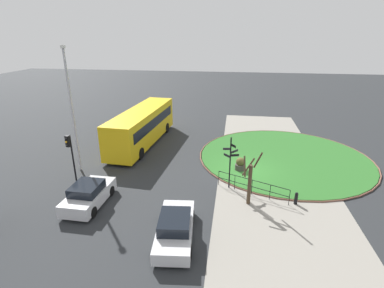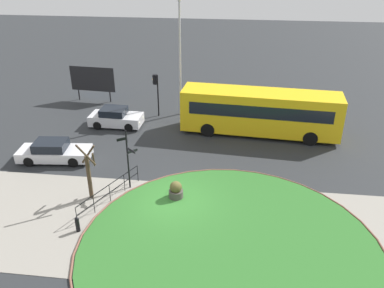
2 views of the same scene
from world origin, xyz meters
The scene contains 15 objects.
ground centered at (0.00, 0.00, 0.00)m, with size 120.00×120.00×0.00m, color #282B2D.
sidewalk_paving centered at (0.00, -2.07, 0.01)m, with size 32.00×7.87×0.02m, color gray.
grass_island centered at (3.10, -3.33, 0.05)m, with size 13.80×13.80×0.10m, color #2D6B28.
grass_kerb_ring centered at (3.10, -3.33, 0.06)m, with size 14.11×14.11×0.11m, color brown.
signpost_directional centered at (-2.69, 1.07, 2.08)m, with size 1.02×1.05×3.62m.
bollard_foreground centered at (-4.20, -2.99, 0.42)m, with size 0.20×0.20×0.82m.
railing_grass_edge centered at (-3.42, -0.38, 0.68)m, with size 2.01×4.39×1.06m.
bus_yellow centered at (4.75, 9.34, 1.72)m, with size 11.36×3.41×3.20m.
car_near_lane centered at (-8.36, 3.64, 0.62)m, with size 4.66×2.17×1.35m.
car_far_lane centered at (-6.03, 9.40, 0.67)m, with size 3.98×1.93×1.44m.
traffic_light_near centered at (-3.34, 11.86, 2.51)m, with size 0.48×0.31×3.41m.
lamppost_tall centered at (-1.48, 12.40, 4.82)m, with size 0.32×0.32×9.06m.
billboard_left centered at (-9.55, 14.55, 1.96)m, with size 4.05×0.46×3.08m.
planter_near_signpost centered at (0.06, 0.33, 0.49)m, with size 0.78×0.78×1.06m.
street_tree_bare centered at (-4.52, -0.14, 1.60)m, with size 1.04×1.11×3.51m.
Camera 2 is at (3.11, -17.36, 12.35)m, focal length 36.88 mm.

